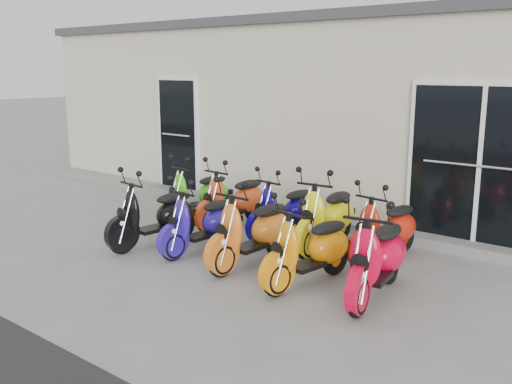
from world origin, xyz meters
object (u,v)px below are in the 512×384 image
scooter_front_black (154,206)px  scooter_front_orange_a (252,220)px  scooter_front_red (378,246)px  scooter_back_extra (386,220)px  scooter_back_red (233,192)px  scooter_back_green (198,186)px  scooter_back_blue (285,202)px  scooter_front_blue (202,214)px  scooter_front_orange_b (310,238)px  scooter_back_yellow (327,207)px

scooter_front_black → scooter_front_orange_a: scooter_front_orange_a is taller
scooter_front_red → scooter_back_extra: scooter_front_red is taller
scooter_front_orange_a → scooter_back_red: (-1.37, 1.22, -0.02)m
scooter_front_orange_a → scooter_back_green: size_ratio=1.08×
scooter_back_red → scooter_front_red: bearing=-16.6°
scooter_back_blue → scooter_back_extra: 1.62m
scooter_back_extra → scooter_front_black: bearing=-144.3°
scooter_front_orange_a → scooter_back_extra: (1.22, 1.26, -0.05)m
scooter_front_blue → scooter_back_blue: size_ratio=0.99×
scooter_front_black → scooter_front_orange_b: size_ratio=1.03×
scooter_back_red → scooter_back_blue: 0.98m
scooter_front_blue → scooter_front_orange_b: (1.81, -0.10, 0.02)m
scooter_front_blue → scooter_front_red: 2.61m
scooter_front_orange_b → scooter_back_yellow: 1.40m
scooter_front_orange_a → scooter_back_blue: size_ratio=1.09×
scooter_front_black → scooter_front_orange_b: 2.54m
scooter_back_green → scooter_back_blue: 1.79m
scooter_back_green → scooter_back_yellow: 2.56m
scooter_front_red → scooter_back_green: (-3.92, 1.24, -0.05)m
scooter_front_orange_a → scooter_back_yellow: size_ratio=0.99×
scooter_back_red → scooter_back_blue: bearing=6.9°
scooter_front_red → scooter_back_green: size_ratio=1.10×
scooter_front_black → scooter_front_orange_a: bearing=13.9°
scooter_front_blue → scooter_back_extra: 2.45m
scooter_back_red → scooter_back_extra: scooter_back_red is taller
scooter_front_orange_a → scooter_back_blue: (-0.40, 1.26, -0.05)m
scooter_front_orange_a → scooter_back_blue: scooter_front_orange_a is taller
scooter_front_blue → scooter_back_green: bearing=141.3°
scooter_front_orange_a → scooter_back_yellow: 1.24m
scooter_front_blue → scooter_back_green: (-1.31, 1.25, 0.01)m
scooter_front_orange_b → scooter_back_extra: 1.39m
scooter_front_black → scooter_back_blue: 1.90m
scooter_front_red → scooter_back_yellow: bearing=130.9°
scooter_back_red → scooter_back_yellow: (1.75, -0.04, 0.03)m
scooter_front_orange_b → scooter_front_red: (0.80, 0.12, 0.04)m
scooter_front_red → scooter_back_red: bearing=150.4°
scooter_back_green → scooter_back_extra: scooter_back_green is taller
scooter_front_red → scooter_back_yellow: size_ratio=1.00×
scooter_front_red → scooter_back_red: 3.33m
scooter_front_orange_b → scooter_back_extra: size_ratio=1.03×
scooter_front_black → scooter_front_red: scooter_front_red is taller
scooter_back_red → scooter_back_blue: scooter_back_red is taller
scooter_back_red → scooter_back_yellow: 1.75m
scooter_front_orange_a → scooter_front_black: bearing=-170.3°
scooter_back_blue → scooter_back_extra: (1.62, 0.00, 0.00)m
scooter_back_green → scooter_back_red: scooter_back_red is taller
scooter_front_orange_a → scooter_front_orange_b: bearing=-4.1°
scooter_front_orange_b → scooter_front_blue: bearing=-174.8°
scooter_front_black → scooter_back_green: scooter_front_black is taller
scooter_back_blue → scooter_back_green: bearing=-171.5°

